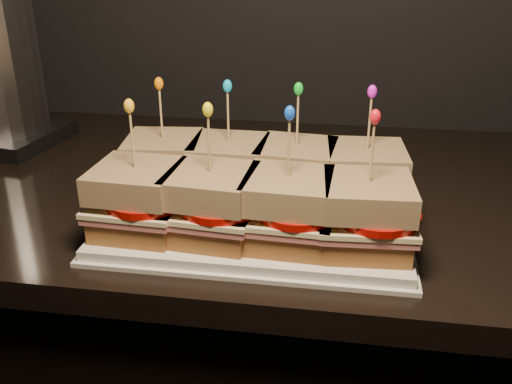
# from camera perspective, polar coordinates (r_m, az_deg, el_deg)

# --- Properties ---
(granite_slab) EXTENTS (2.33, 0.65, 0.04)m
(granite_slab) POSITION_cam_1_polar(r_m,az_deg,el_deg) (0.90, 8.64, -0.52)
(granite_slab) COLOR black
(granite_slab) RESTS_ON cabinet
(platter) EXTENTS (0.39, 0.24, 0.02)m
(platter) POSITION_cam_1_polar(r_m,az_deg,el_deg) (0.75, 0.00, -3.22)
(platter) COLOR white
(platter) RESTS_ON granite_slab
(platter_rim) EXTENTS (0.40, 0.25, 0.01)m
(platter_rim) POSITION_cam_1_polar(r_m,az_deg,el_deg) (0.75, 0.00, -3.63)
(platter_rim) COLOR white
(platter_rim) RESTS_ON granite_slab
(sandwich_0_bread_bot) EXTENTS (0.11, 0.11, 0.03)m
(sandwich_0_bread_bot) POSITION_cam_1_polar(r_m,az_deg,el_deg) (0.81, -8.99, 0.67)
(sandwich_0_bread_bot) COLOR #5C3416
(sandwich_0_bread_bot) RESTS_ON platter
(sandwich_0_ham) EXTENTS (0.12, 0.12, 0.01)m
(sandwich_0_ham) POSITION_cam_1_polar(r_m,az_deg,el_deg) (0.81, -9.07, 1.81)
(sandwich_0_ham) COLOR #C6595C
(sandwich_0_ham) RESTS_ON sandwich_0_bread_bot
(sandwich_0_cheese) EXTENTS (0.12, 0.12, 0.01)m
(sandwich_0_cheese) POSITION_cam_1_polar(r_m,az_deg,el_deg) (0.81, -9.10, 2.27)
(sandwich_0_cheese) COLOR beige
(sandwich_0_cheese) RESTS_ON sandwich_0_ham
(sandwich_0_tomato) EXTENTS (0.10, 0.10, 0.01)m
(sandwich_0_tomato) POSITION_cam_1_polar(r_m,az_deg,el_deg) (0.79, -8.44, 2.57)
(sandwich_0_tomato) COLOR #AC0C07
(sandwich_0_tomato) RESTS_ON sandwich_0_cheese
(sandwich_0_bread_top) EXTENTS (0.11, 0.11, 0.03)m
(sandwich_0_bread_top) POSITION_cam_1_polar(r_m,az_deg,el_deg) (0.79, -9.24, 4.21)
(sandwich_0_bread_top) COLOR #4D2E12
(sandwich_0_bread_top) RESTS_ON sandwich_0_tomato
(sandwich_0_pick) EXTENTS (0.00, 0.00, 0.09)m
(sandwich_0_pick) POSITION_cam_1_polar(r_m,az_deg,el_deg) (0.78, -9.47, 7.45)
(sandwich_0_pick) COLOR tan
(sandwich_0_pick) RESTS_ON sandwich_0_bread_top
(sandwich_0_frill) EXTENTS (0.01, 0.01, 0.02)m
(sandwich_0_frill) POSITION_cam_1_polar(r_m,az_deg,el_deg) (0.77, -9.70, 10.66)
(sandwich_0_frill) COLOR orange
(sandwich_0_frill) RESTS_ON sandwich_0_pick
(sandwich_1_bread_bot) EXTENTS (0.10, 0.10, 0.03)m
(sandwich_1_bread_bot) POSITION_cam_1_polar(r_m,az_deg,el_deg) (0.79, -2.66, 0.27)
(sandwich_1_bread_bot) COLOR #5C3416
(sandwich_1_bread_bot) RESTS_ON platter
(sandwich_1_ham) EXTENTS (0.11, 0.10, 0.01)m
(sandwich_1_ham) POSITION_cam_1_polar(r_m,az_deg,el_deg) (0.79, -2.68, 1.44)
(sandwich_1_ham) COLOR #C6595C
(sandwich_1_ham) RESTS_ON sandwich_1_bread_bot
(sandwich_1_cheese) EXTENTS (0.11, 0.11, 0.01)m
(sandwich_1_cheese) POSITION_cam_1_polar(r_m,az_deg,el_deg) (0.78, -2.69, 1.91)
(sandwich_1_cheese) COLOR beige
(sandwich_1_cheese) RESTS_ON sandwich_1_ham
(sandwich_1_tomato) EXTENTS (0.10, 0.10, 0.01)m
(sandwich_1_tomato) POSITION_cam_1_polar(r_m,az_deg,el_deg) (0.77, -1.92, 2.21)
(sandwich_1_tomato) COLOR #AC0C07
(sandwich_1_tomato) RESTS_ON sandwich_1_cheese
(sandwich_1_bread_top) EXTENTS (0.10, 0.10, 0.03)m
(sandwich_1_bread_top) POSITION_cam_1_polar(r_m,az_deg,el_deg) (0.77, -2.74, 3.90)
(sandwich_1_bread_top) COLOR #4D2E12
(sandwich_1_bread_top) RESTS_ON sandwich_1_tomato
(sandwich_1_pick) EXTENTS (0.00, 0.00, 0.09)m
(sandwich_1_pick) POSITION_cam_1_polar(r_m,az_deg,el_deg) (0.76, -2.81, 7.23)
(sandwich_1_pick) COLOR tan
(sandwich_1_pick) RESTS_ON sandwich_1_bread_top
(sandwich_1_frill) EXTENTS (0.01, 0.01, 0.02)m
(sandwich_1_frill) POSITION_cam_1_polar(r_m,az_deg,el_deg) (0.75, -2.88, 10.54)
(sandwich_1_frill) COLOR #0DA3CB
(sandwich_1_frill) RESTS_ON sandwich_1_pick
(sandwich_2_bread_bot) EXTENTS (0.11, 0.11, 0.03)m
(sandwich_2_bread_bot) POSITION_cam_1_polar(r_m,az_deg,el_deg) (0.78, 3.95, -0.15)
(sandwich_2_bread_bot) COLOR #5C3416
(sandwich_2_bread_bot) RESTS_ON platter
(sandwich_2_ham) EXTENTS (0.12, 0.11, 0.01)m
(sandwich_2_ham) POSITION_cam_1_polar(r_m,az_deg,el_deg) (0.77, 3.98, 1.03)
(sandwich_2_ham) COLOR #C6595C
(sandwich_2_ham) RESTS_ON sandwich_2_bread_bot
(sandwich_2_cheese) EXTENTS (0.12, 0.12, 0.01)m
(sandwich_2_cheese) POSITION_cam_1_polar(r_m,az_deg,el_deg) (0.77, 4.00, 1.51)
(sandwich_2_cheese) COLOR beige
(sandwich_2_cheese) RESTS_ON sandwich_2_ham
(sandwich_2_tomato) EXTENTS (0.10, 0.10, 0.01)m
(sandwich_2_tomato) POSITION_cam_1_polar(r_m,az_deg,el_deg) (0.76, 4.87, 1.80)
(sandwich_2_tomato) COLOR #AC0C07
(sandwich_2_tomato) RESTS_ON sandwich_2_cheese
(sandwich_2_bread_top) EXTENTS (0.11, 0.11, 0.03)m
(sandwich_2_bread_top) POSITION_cam_1_polar(r_m,az_deg,el_deg) (0.76, 4.06, 3.53)
(sandwich_2_bread_top) COLOR #4D2E12
(sandwich_2_bread_top) RESTS_ON sandwich_2_tomato
(sandwich_2_pick) EXTENTS (0.00, 0.00, 0.09)m
(sandwich_2_pick) POSITION_cam_1_polar(r_m,az_deg,el_deg) (0.74, 4.17, 6.91)
(sandwich_2_pick) COLOR tan
(sandwich_2_pick) RESTS_ON sandwich_2_bread_top
(sandwich_2_frill) EXTENTS (0.01, 0.01, 0.02)m
(sandwich_2_frill) POSITION_cam_1_polar(r_m,az_deg,el_deg) (0.73, 4.27, 10.27)
(sandwich_2_frill) COLOR green
(sandwich_2_frill) RESTS_ON sandwich_2_pick
(sandwich_3_bread_bot) EXTENTS (0.10, 0.10, 0.03)m
(sandwich_3_bread_bot) POSITION_cam_1_polar(r_m,az_deg,el_deg) (0.78, 10.67, -0.58)
(sandwich_3_bread_bot) COLOR #5C3416
(sandwich_3_bread_bot) RESTS_ON platter
(sandwich_3_ham) EXTENTS (0.11, 0.11, 0.01)m
(sandwich_3_ham) POSITION_cam_1_polar(r_m,az_deg,el_deg) (0.77, 10.76, 0.60)
(sandwich_3_ham) COLOR #C6595C
(sandwich_3_ham) RESTS_ON sandwich_3_bread_bot
(sandwich_3_cheese) EXTENTS (0.12, 0.11, 0.01)m
(sandwich_3_cheese) POSITION_cam_1_polar(r_m,az_deg,el_deg) (0.77, 10.80, 1.08)
(sandwich_3_cheese) COLOR beige
(sandwich_3_cheese) RESTS_ON sandwich_3_ham
(sandwich_3_tomato) EXTENTS (0.10, 0.10, 0.01)m
(sandwich_3_tomato) POSITION_cam_1_polar(r_m,az_deg,el_deg) (0.76, 11.76, 1.37)
(sandwich_3_tomato) COLOR #AC0C07
(sandwich_3_tomato) RESTS_ON sandwich_3_cheese
(sandwich_3_bread_top) EXTENTS (0.11, 0.11, 0.03)m
(sandwich_3_bread_top) POSITION_cam_1_polar(r_m,az_deg,el_deg) (0.76, 10.97, 3.09)
(sandwich_3_bread_top) COLOR #4D2E12
(sandwich_3_bread_top) RESTS_ON sandwich_3_tomato
(sandwich_3_pick) EXTENTS (0.00, 0.00, 0.09)m
(sandwich_3_pick) POSITION_cam_1_polar(r_m,az_deg,el_deg) (0.74, 11.26, 6.47)
(sandwich_3_pick) COLOR tan
(sandwich_3_pick) RESTS_ON sandwich_3_bread_top
(sandwich_3_frill) EXTENTS (0.01, 0.01, 0.02)m
(sandwich_3_frill) POSITION_cam_1_polar(r_m,az_deg,el_deg) (0.73, 11.54, 9.82)
(sandwich_3_frill) COLOR #D717D4
(sandwich_3_frill) RESTS_ON sandwich_3_pick
(sandwich_4_bread_bot) EXTENTS (0.10, 0.10, 0.03)m
(sandwich_4_bread_bot) POSITION_cam_1_polar(r_m,az_deg,el_deg) (0.72, -11.55, -2.77)
(sandwich_4_bread_bot) COLOR #5C3416
(sandwich_4_bread_bot) RESTS_ON platter
(sandwich_4_ham) EXTENTS (0.11, 0.11, 0.01)m
(sandwich_4_ham) POSITION_cam_1_polar(r_m,az_deg,el_deg) (0.71, -11.66, -1.51)
(sandwich_4_ham) COLOR #C6595C
(sandwich_4_ham) RESTS_ON sandwich_4_bread_bot
(sandwich_4_cheese) EXTENTS (0.11, 0.11, 0.01)m
(sandwich_4_cheese) POSITION_cam_1_polar(r_m,az_deg,el_deg) (0.71, -11.71, -1.01)
(sandwich_4_cheese) COLOR beige
(sandwich_4_cheese) RESTS_ON sandwich_4_ham
(sandwich_4_tomato) EXTENTS (0.10, 0.10, 0.01)m
(sandwich_4_tomato) POSITION_cam_1_polar(r_m,az_deg,el_deg) (0.70, -11.00, -0.73)
(sandwich_4_tomato) COLOR #AC0C07
(sandwich_4_tomato) RESTS_ON sandwich_4_cheese
(sandwich_4_bread_top) EXTENTS (0.10, 0.10, 0.03)m
(sandwich_4_bread_top) POSITION_cam_1_polar(r_m,az_deg,el_deg) (0.70, -11.91, 1.14)
(sandwich_4_bread_top) COLOR #4D2E12
(sandwich_4_bread_top) RESTS_ON sandwich_4_tomato
(sandwich_4_pick) EXTENTS (0.00, 0.00, 0.09)m
(sandwich_4_pick) POSITION_cam_1_polar(r_m,az_deg,el_deg) (0.68, -12.24, 4.77)
(sandwich_4_pick) COLOR tan
(sandwich_4_pick) RESTS_ON sandwich_4_bread_top
(sandwich_4_frill) EXTENTS (0.01, 0.01, 0.02)m
(sandwich_4_frill) POSITION_cam_1_polar(r_m,az_deg,el_deg) (0.67, -12.58, 8.40)
(sandwich_4_frill) COLOR #F8A71E
(sandwich_4_frill) RESTS_ON sandwich_4_pick
(sandwich_5_bread_bot) EXTENTS (0.11, 0.11, 0.03)m
(sandwich_5_bread_bot) POSITION_cam_1_polar(r_m,az_deg,el_deg) (0.70, -4.43, -3.35)
(sandwich_5_bread_bot) COLOR #5C3416
(sandwich_5_bread_bot) RESTS_ON platter
(sandwich_5_ham) EXTENTS (0.12, 0.11, 0.01)m
(sandwich_5_ham) POSITION_cam_1_polar(r_m,az_deg,el_deg) (0.69, -4.48, -2.06)
(sandwich_5_ham) COLOR #C6595C
(sandwich_5_ham) RESTS_ON sandwich_5_bread_bot
(sandwich_5_cheese) EXTENTS (0.12, 0.11, 0.01)m
(sandwich_5_cheese) POSITION_cam_1_polar(r_m,az_deg,el_deg) (0.69, -4.50, -1.53)
(sandwich_5_cheese) COLOR beige
(sandwich_5_cheese) RESTS_ON sandwich_5_ham
(sandwich_5_tomato) EXTENTS (0.10, 0.10, 0.01)m
(sandwich_5_tomato) POSITION_cam_1_polar(r_m,az_deg,el_deg) (0.67, -3.64, -1.25)
(sandwich_5_tomato) COLOR #AC0C07
(sandwich_5_tomato) RESTS_ON sandwich_5_cheese
(sandwich_5_bread_top) EXTENTS (0.11, 0.11, 0.03)m
(sandwich_5_bread_top) POSITION_cam_1_polar(r_m,az_deg,el_deg) (0.67, -4.58, 0.69)
(sandwich_5_bread_top) COLOR #4D2E12
(sandwich_5_bread_top) RESTS_ON sandwich_5_tomato
(sandwich_5_pick) EXTENTS (0.00, 0.00, 0.09)m
(sandwich_5_pick) POSITION_cam_1_polar(r_m,az_deg,el_deg) (0.66, -4.71, 4.45)
(sandwich_5_pick) COLOR tan
(sandwich_5_pick) RESTS_ON sandwich_5_bread_top
(sandwich_5_frill) EXTENTS (0.01, 0.01, 0.02)m
(sandwich_5_frill) POSITION_cam_1_polar(r_m,az_deg,el_deg) (0.64, -4.85, 8.23)
(sandwich_5_frill) COLOR yellow
(sandwich_5_frill) RESTS_ON sandwich_5_pick
(sandwich_6_bread_bot) EXTENTS (0.10, 0.10, 0.03)m
(sandwich_6_bread_bot) POSITION_cam_1_polar(r_m,az_deg,el_deg) (0.68, 3.10, -3.91)
(sandwich_6_bread_bot) COLOR #5C3416
(sandwich_6_bread_bot) RESTS_ON platter
(sandwich_6_ham) EXTENTS (0.11, 0.11, 0.01)m
(sandwich_6_ham) POSITION_cam_1_polar(r_m,az_deg,el_deg) (0.67, 3.13, -2.59)
(sandwich_6_ham) COLOR #C6595C
(sandwich_6_ham) RESTS_ON sandwich_6_bread_bot
(sandwich_6_cheese) EXTENTS (0.11, 0.11, 0.01)m
(sandwich_6_cheese) POSITION_cam_1_polar(r_m,az_deg,el_deg) (0.67, 3.14, -2.06)
(sandwich_6_cheese) COLOR beige
(sandwich_6_cheese) RESTS_ON sandwich_6_ham
(sandwich_6_tomato) EXTENTS (0.10, 0.10, 0.01)m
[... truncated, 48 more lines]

